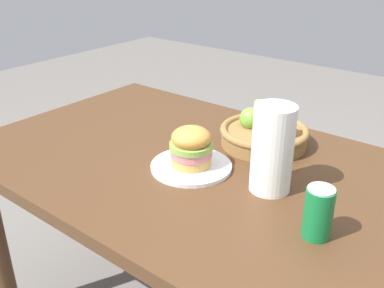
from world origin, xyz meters
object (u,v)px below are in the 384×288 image
Objects in this scene: plate at (191,166)px; sandwich at (191,146)px; soda_can at (318,213)px; fruit_basket at (265,132)px; paper_towel_roll at (272,149)px.

sandwich is at bearing 0.00° from plate.
soda_can reaches higher than plate.
fruit_basket is (0.09, 0.28, 0.04)m from plate.
paper_towel_roll is (0.24, 0.04, 0.11)m from plate.
soda_can is 0.23m from paper_towel_roll.
sandwich is 0.29m from fruit_basket.
paper_towel_roll is (0.16, -0.24, 0.08)m from fruit_basket.
soda_can is at bearing -10.71° from plate.
sandwich is 1.01× the size of soda_can.
fruit_basket reaches higher than plate.
plate is at bearing -107.07° from fruit_basket.
fruit_basket is (0.09, 0.28, -0.03)m from sandwich.
sandwich is at bearing -171.21° from paper_towel_roll.
soda_can is (0.43, -0.08, 0.06)m from plate.
plate is 1.89× the size of sandwich.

